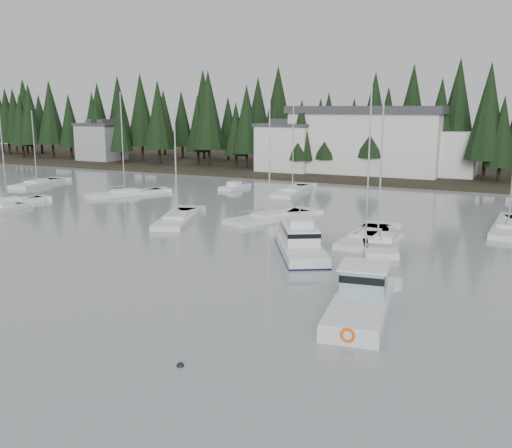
{
  "coord_description": "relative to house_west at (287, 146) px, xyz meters",
  "views": [
    {
      "loc": [
        19.83,
        -11.06,
        11.36
      ],
      "look_at": [
        1.2,
        27.41,
        2.5
      ],
      "focal_mm": 40.0,
      "sensor_mm": 36.0,
      "label": 1
    }
  ],
  "objects": [
    {
      "name": "far_shore_land",
      "position": [
        18.0,
        18.0,
        -4.65
      ],
      "size": [
        240.0,
        54.0,
        1.0
      ],
      "primitive_type": "cube",
      "color": "black",
      "rests_on": "ground"
    },
    {
      "name": "conifer_treeline",
      "position": [
        18.0,
        7.0,
        -4.65
      ],
      "size": [
        200.0,
        22.0,
        20.0
      ],
      "primitive_type": null,
      "color": "black",
      "rests_on": "ground"
    },
    {
      "name": "house_west",
      "position": [
        0.0,
        0.0,
        0.0
      ],
      "size": [
        9.54,
        7.42,
        8.75
      ],
      "color": "silver",
      "rests_on": "ground"
    },
    {
      "name": "house_far_west",
      "position": [
        -42.0,
        2.0,
        -0.25
      ],
      "size": [
        8.48,
        7.42,
        8.25
      ],
      "color": "#999EA0",
      "rests_on": "ground"
    },
    {
      "name": "harbor_inn",
      "position": [
        15.04,
        3.34,
        1.12
      ],
      "size": [
        29.5,
        11.5,
        10.9
      ],
      "color": "silver",
      "rests_on": "ground"
    },
    {
      "name": "cabin_cruiser_center",
      "position": [
        21.92,
        -49.27,
        -4.02
      ],
      "size": [
        7.54,
        10.03,
        4.22
      ],
      "rotation": [
        0.0,
        0.0,
        2.09
      ],
      "color": "silver",
      "rests_on": "ground"
    },
    {
      "name": "lobster_boat_teal",
      "position": [
        29.94,
        -60.4,
        -4.09
      ],
      "size": [
        4.18,
        8.9,
        4.76
      ],
      "rotation": [
        0.0,
        0.0,
        1.71
      ],
      "color": "silver",
      "rests_on": "ground"
    },
    {
      "name": "sailboat_1",
      "position": [
        25.44,
        -42.64,
        -4.57
      ],
      "size": [
        2.95,
        9.64,
        14.92
      ],
      "rotation": [
        0.0,
        0.0,
        1.56
      ],
      "color": "silver",
      "rests_on": "ground"
    },
    {
      "name": "sailboat_2",
      "position": [
        14.23,
        -38.24,
        -4.59
      ],
      "size": [
        6.49,
        10.2,
        12.95
      ],
      "rotation": [
        0.0,
        0.0,
        1.18
      ],
      "color": "silver",
      "rests_on": "ground"
    },
    {
      "name": "sailboat_3",
      "position": [
        -27.18,
        -29.46,
        -4.6
      ],
      "size": [
        4.57,
        9.56,
        11.31
      ],
      "rotation": [
        0.0,
        0.0,
        1.75
      ],
      "color": "silver",
      "rests_on": "ground"
    },
    {
      "name": "sailboat_4",
      "position": [
        9.41,
        -20.21,
        -4.6
      ],
      "size": [
        3.85,
        11.18,
        12.82
      ],
      "rotation": [
        0.0,
        0.0,
        1.67
      ],
      "color": "silver",
      "rests_on": "ground"
    },
    {
      "name": "sailboat_6",
      "position": [
        -9.45,
        -31.58,
        -4.58
      ],
      "size": [
        7.07,
        9.92,
        13.67
      ],
      "rotation": [
        0.0,
        0.0,
        1.06
      ],
      "color": "silver",
      "rests_on": "ground"
    },
    {
      "name": "sailboat_7",
      "position": [
        6.15,
        -42.88,
        -4.6
      ],
      "size": [
        6.26,
        10.44,
        11.71
      ],
      "rotation": [
        0.0,
        0.0,
        1.93
      ],
      "color": "silver",
      "rests_on": "ground"
    },
    {
      "name": "sailboat_9",
      "position": [
        36.35,
        -32.83,
        -4.59
      ],
      "size": [
        2.85,
        10.88,
        12.39
      ],
      "rotation": [
        0.0,
        0.0,
        1.54
      ],
      "color": "silver",
      "rests_on": "ground"
    },
    {
      "name": "sailboat_11",
      "position": [
        -17.59,
        -43.13,
        -4.57
      ],
      "size": [
        5.11,
        8.43,
        13.08
      ],
      "rotation": [
        0.0,
        0.0,
        1.21
      ],
      "color": "silver",
      "rests_on": "ground"
    },
    {
      "name": "sailboat_12",
      "position": [
        26.77,
        -43.81,
        -4.59
      ],
      "size": [
        5.51,
        10.33,
        12.88
      ],
      "rotation": [
        0.0,
        0.0,
        1.88
      ],
      "color": "silver",
      "rests_on": "ground"
    },
    {
      "name": "runabout_0",
      "position": [
        -14.37,
        -46.35,
        -4.52
      ],
      "size": [
        2.33,
        5.29,
        1.42
      ],
      "rotation": [
        0.0,
        0.0,
        1.6
      ],
      "color": "silver",
      "rests_on": "ground"
    },
    {
      "name": "runabout_1",
      "position": [
        27.48,
        -44.36,
        -4.52
      ],
      "size": [
        2.28,
        5.04,
        1.42
      ],
      "rotation": [
        0.0,
        0.0,
        1.59
      ],
      "color": "silver",
      "rests_on": "ground"
    },
    {
      "name": "runabout_3",
      "position": [
        0.63,
        -20.29,
        -4.52
      ],
      "size": [
        2.53,
        5.15,
        1.42
      ],
      "rotation": [
        0.0,
        0.0,
        1.5
      ],
      "color": "silver",
      "rests_on": "ground"
    },
    {
      "name": "mooring_buoy_dark",
      "position": [
        24.51,
        -70.32,
        -4.65
      ],
      "size": [
        0.36,
        0.36,
        0.36
      ],
      "primitive_type": "sphere",
      "color": "black",
      "rests_on": "ground"
    }
  ]
}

